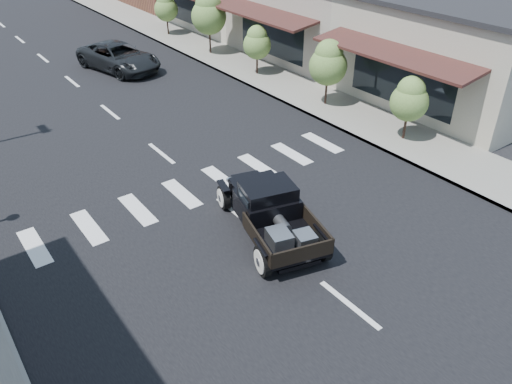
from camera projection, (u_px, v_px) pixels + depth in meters
ground at (274, 245)px, 14.38m from camera, size 120.00×120.00×0.00m
road at (86, 93)px, 24.59m from camera, size 14.00×80.00×0.02m
road_markings at (129, 127)px, 21.19m from camera, size 12.00×60.00×0.06m
sidewalk_right at (229, 60)px, 28.84m from camera, size 3.00×80.00×0.15m
storefront_near at (472, 47)px, 23.47m from camera, size 10.00×9.00×4.50m
storefront_mid at (338, 12)px, 29.60m from camera, size 10.00×9.00×4.50m
small_tree_a at (408, 109)px, 19.33m from camera, size 1.47×1.47×2.45m
small_tree_b at (327, 74)px, 22.31m from camera, size 1.70×1.70×2.84m
small_tree_c at (257, 51)px, 26.02m from camera, size 1.45×1.45×2.42m
small_tree_d at (209, 24)px, 28.94m from camera, size 2.02×2.02×3.36m
small_tree_e at (167, 14)px, 32.77m from camera, size 1.54×1.54×2.56m
hotrod_pickup at (270, 211)px, 14.44m from camera, size 3.27×5.00×1.60m
second_car at (119, 57)px, 27.17m from camera, size 3.53×5.59×1.44m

